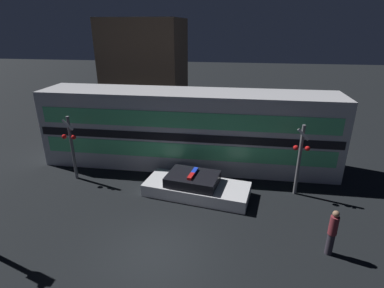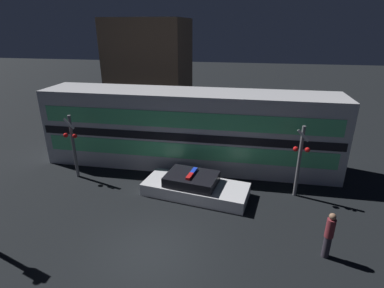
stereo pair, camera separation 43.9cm
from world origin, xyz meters
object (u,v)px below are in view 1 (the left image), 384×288
object	(u,v)px
police_car	(196,187)
pedestrian	(332,232)
train	(188,129)
crossing_signal_near	(300,157)

from	to	relation	value
police_car	pedestrian	world-z (taller)	pedestrian
train	police_car	world-z (taller)	train
pedestrian	police_car	bearing A→B (deg)	147.82
train	pedestrian	bearing A→B (deg)	-47.30
pedestrian	crossing_signal_near	bearing A→B (deg)	96.98
train	police_car	size ratio (longest dim) A/B	3.13
police_car	crossing_signal_near	distance (m)	5.06
crossing_signal_near	police_car	bearing A→B (deg)	-170.95
train	police_car	bearing A→B (deg)	-74.94
train	pedestrian	size ratio (longest dim) A/B	9.13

